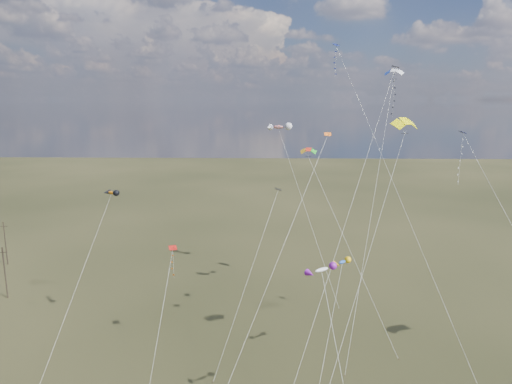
{
  "coord_description": "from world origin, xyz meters",
  "views": [
    {
      "loc": [
        1.48,
        -33.38,
        29.39
      ],
      "look_at": [
        0.0,
        18.0,
        19.0
      ],
      "focal_mm": 32.0,
      "sensor_mm": 36.0,
      "label": 1
    }
  ],
  "objects_px": {
    "diamond_black_high": "(388,108)",
    "parafoil_yellow": "(405,122)",
    "utility_pole_near": "(5,272)",
    "utility_pole_far": "(5,243)"
  },
  "relations": [
    {
      "from": "utility_pole_far",
      "to": "diamond_black_high",
      "type": "xyz_separation_m",
      "value": [
        61.78,
        -21.25,
        24.41
      ]
    },
    {
      "from": "utility_pole_far",
      "to": "parafoil_yellow",
      "type": "relative_size",
      "value": 0.28
    },
    {
      "from": "utility_pole_far",
      "to": "diamond_black_high",
      "type": "bearing_deg",
      "value": -18.98
    },
    {
      "from": "utility_pole_far",
      "to": "diamond_black_high",
      "type": "relative_size",
      "value": 0.24
    },
    {
      "from": "diamond_black_high",
      "to": "parafoil_yellow",
      "type": "relative_size",
      "value": 1.19
    },
    {
      "from": "utility_pole_near",
      "to": "parafoil_yellow",
      "type": "relative_size",
      "value": 0.28
    },
    {
      "from": "diamond_black_high",
      "to": "parafoil_yellow",
      "type": "bearing_deg",
      "value": -96.7
    },
    {
      "from": "diamond_black_high",
      "to": "parafoil_yellow",
      "type": "xyz_separation_m",
      "value": [
        -1.44,
        -12.24,
        -1.16
      ]
    },
    {
      "from": "utility_pole_near",
      "to": "diamond_black_high",
      "type": "relative_size",
      "value": 0.24
    },
    {
      "from": "diamond_black_high",
      "to": "utility_pole_near",
      "type": "bearing_deg",
      "value": 172.32
    }
  ]
}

